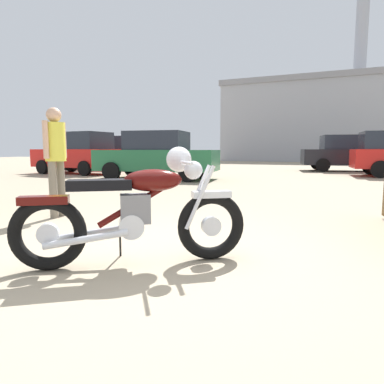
% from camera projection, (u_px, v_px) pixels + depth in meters
% --- Properties ---
extents(ground_plane, '(80.00, 80.00, 0.00)m').
position_uv_depth(ground_plane, '(153.00, 258.00, 3.30)').
color(ground_plane, gray).
extents(vintage_motorcycle, '(1.86, 1.18, 1.07)m').
position_uv_depth(vintage_motorcycle, '(139.00, 210.00, 3.09)').
color(vintage_motorcycle, black).
rests_on(vintage_motorcycle, ground_plane).
extents(bystander, '(0.30, 0.46, 1.66)m').
position_uv_depth(bystander, '(55.00, 151.00, 5.19)').
color(bystander, '#706656').
rests_on(bystander, ground_plane).
extents(silver_sedan_mid, '(4.11, 2.28, 1.78)m').
position_uv_depth(silver_sedan_mid, '(78.00, 153.00, 14.89)').
color(silver_sedan_mid, black).
rests_on(silver_sedan_mid, ground_plane).
extents(pale_sedan_back, '(4.85, 2.33, 1.74)m').
position_uv_depth(pale_sedan_back, '(102.00, 152.00, 18.26)').
color(pale_sedan_back, black).
rests_on(pale_sedan_back, ground_plane).
extents(blue_hatchback_right, '(4.29, 2.10, 1.67)m').
position_uv_depth(blue_hatchback_right, '(157.00, 155.00, 12.09)').
color(blue_hatchback_right, black).
rests_on(blue_hatchback_right, ground_plane).
extents(white_estate_far, '(4.85, 2.32, 1.74)m').
position_uv_depth(white_estate_far, '(355.00, 152.00, 16.60)').
color(white_estate_far, black).
rests_on(white_estate_far, ground_plane).
extents(industrial_building, '(17.01, 13.10, 16.00)m').
position_uv_depth(industrial_building, '(313.00, 122.00, 34.10)').
color(industrial_building, '#9EA0A8').
rests_on(industrial_building, ground_plane).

